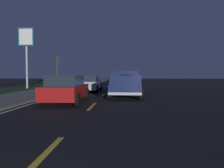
{
  "coord_description": "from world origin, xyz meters",
  "views": [
    {
      "loc": [
        -0.68,
        -1.5,
        1.53
      ],
      "look_at": [
        12.83,
        -0.81,
        0.95
      ],
      "focal_mm": 31.72,
      "sensor_mm": 36.0,
      "label": 1
    }
  ],
  "objects_px": {
    "sedan_silver": "(90,83)",
    "gas_price_sign": "(26,43)",
    "bare_tree_far": "(57,69)",
    "sedan_blue": "(126,81)",
    "pickup_truck": "(126,83)",
    "sedan_red": "(67,89)"
  },
  "relations": [
    {
      "from": "sedan_silver",
      "to": "gas_price_sign",
      "type": "height_order",
      "value": "gas_price_sign"
    },
    {
      "from": "sedan_silver",
      "to": "bare_tree_far",
      "type": "xyz_separation_m",
      "value": [
        19.61,
        9.64,
        2.13
      ]
    },
    {
      "from": "sedan_blue",
      "to": "gas_price_sign",
      "type": "height_order",
      "value": "gas_price_sign"
    },
    {
      "from": "pickup_truck",
      "to": "sedan_silver",
      "type": "relative_size",
      "value": 1.25
    },
    {
      "from": "gas_price_sign",
      "to": "bare_tree_far",
      "type": "relative_size",
      "value": 1.33
    },
    {
      "from": "pickup_truck",
      "to": "sedan_red",
      "type": "bearing_deg",
      "value": 135.22
    },
    {
      "from": "sedan_red",
      "to": "gas_price_sign",
      "type": "xyz_separation_m",
      "value": [
        12.07,
        8.23,
        4.65
      ]
    },
    {
      "from": "pickup_truck",
      "to": "sedan_red",
      "type": "distance_m",
      "value": 4.81
    },
    {
      "from": "bare_tree_far",
      "to": "sedan_silver",
      "type": "bearing_deg",
      "value": -153.82
    },
    {
      "from": "bare_tree_far",
      "to": "sedan_blue",
      "type": "bearing_deg",
      "value": -130.34
    },
    {
      "from": "sedan_blue",
      "to": "sedan_silver",
      "type": "bearing_deg",
      "value": 156.91
    },
    {
      "from": "sedan_red",
      "to": "bare_tree_far",
      "type": "height_order",
      "value": "bare_tree_far"
    },
    {
      "from": "sedan_blue",
      "to": "bare_tree_far",
      "type": "xyz_separation_m",
      "value": [
        11.22,
        13.21,
        2.13
      ]
    },
    {
      "from": "gas_price_sign",
      "to": "sedan_red",
      "type": "bearing_deg",
      "value": -145.72
    },
    {
      "from": "gas_price_sign",
      "to": "bare_tree_far",
      "type": "height_order",
      "value": "gas_price_sign"
    },
    {
      "from": "sedan_silver",
      "to": "gas_price_sign",
      "type": "xyz_separation_m",
      "value": [
        4.36,
        8.26,
        4.65
      ]
    },
    {
      "from": "sedan_silver",
      "to": "bare_tree_far",
      "type": "height_order",
      "value": "bare_tree_far"
    },
    {
      "from": "sedan_blue",
      "to": "sedan_silver",
      "type": "xyz_separation_m",
      "value": [
        -8.39,
        3.58,
        0.0
      ]
    },
    {
      "from": "sedan_blue",
      "to": "sedan_silver",
      "type": "distance_m",
      "value": 9.12
    },
    {
      "from": "sedan_blue",
      "to": "sedan_red",
      "type": "bearing_deg",
      "value": 167.36
    },
    {
      "from": "pickup_truck",
      "to": "bare_tree_far",
      "type": "distance_m",
      "value": 27.28
    },
    {
      "from": "sedan_red",
      "to": "sedan_blue",
      "type": "distance_m",
      "value": 16.5
    }
  ]
}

